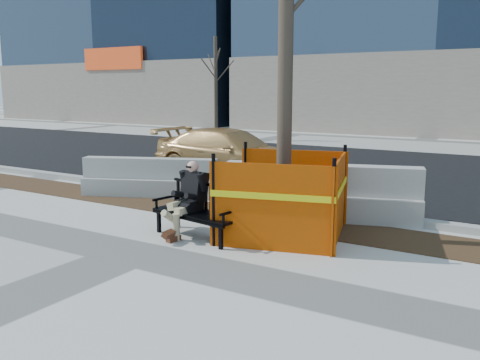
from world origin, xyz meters
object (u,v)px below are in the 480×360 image
object	(u,v)px
bench	(198,237)
sedan	(230,176)
jersey_barrier_left	(151,196)
seated_man	(190,234)
jersey_barrier_right	(320,218)
tree_fence	(283,235)

from	to	relation	value
bench	sedan	distance (m)	5.63
sedan	jersey_barrier_left	bearing A→B (deg)	-179.92
bench	seated_man	xyz separation A→B (m)	(-0.21, 0.08, 0.00)
bench	jersey_barrier_left	bearing A→B (deg)	153.21
seated_man	jersey_barrier_left	bearing A→B (deg)	152.10
seated_man	jersey_barrier_right	bearing A→B (deg)	65.29
sedan	jersey_barrier_left	xyz separation A→B (m)	(-0.13, -2.99, 0.00)
sedan	jersey_barrier_left	size ratio (longest dim) A/B	1.48
tree_fence	jersey_barrier_left	xyz separation A→B (m)	(-3.78, 1.19, 0.00)
jersey_barrier_right	jersey_barrier_left	bearing A→B (deg)	163.78
sedan	jersey_barrier_right	distance (m)	4.75
seated_man	jersey_barrier_right	size ratio (longest dim) A/B	0.34
seated_man	tree_fence	world-z (taller)	tree_fence
bench	jersey_barrier_right	world-z (taller)	jersey_barrier_right
sedan	jersey_barrier_right	xyz separation A→B (m)	(3.75, -2.92, 0.00)
bench	sedan	world-z (taller)	sedan
tree_fence	jersey_barrier_right	size ratio (longest dim) A/B	2.00
bench	jersey_barrier_left	xyz separation A→B (m)	(-2.71, 2.01, 0.00)
seated_man	sedan	bearing A→B (deg)	125.43
bench	sedan	xyz separation A→B (m)	(-2.58, 5.00, 0.00)
seated_man	tree_fence	xyz separation A→B (m)	(1.27, 0.74, 0.00)
seated_man	jersey_barrier_left	xyz separation A→B (m)	(-2.50, 1.93, 0.00)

